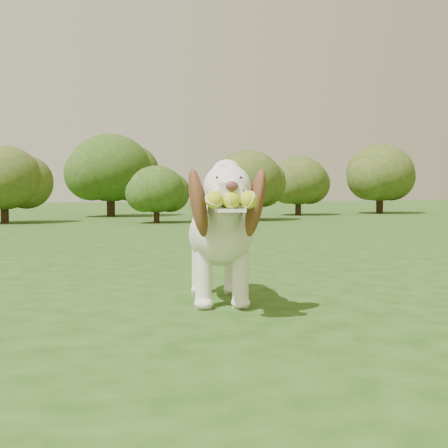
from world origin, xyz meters
name	(u,v)px	position (x,y,z in m)	size (l,w,h in m)	color
ground	(180,290)	(0.00, 0.00, 0.00)	(80.00, 80.00, 0.00)	#1E3F12
dog	(220,229)	(0.10, -0.51, 0.43)	(0.63, 1.24, 0.81)	white
shrub_f	(298,180)	(6.84, 11.37, 1.04)	(1.70, 1.70, 1.76)	#382314
shrub_b	(4,178)	(-1.28, 9.41, 0.98)	(1.61, 1.61, 1.67)	#382314
shrub_c	(156,189)	(1.84, 8.45, 0.74)	(1.21, 1.21, 1.25)	#382314
shrub_h	(380,173)	(10.04, 11.81, 1.31)	(2.16, 2.16, 2.23)	#382314
shrub_i	(110,168)	(1.44, 12.31, 1.36)	(2.23, 2.23, 2.31)	#382314
shrub_d	(247,179)	(4.15, 8.82, 0.99)	(1.62, 1.62, 1.68)	#382314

